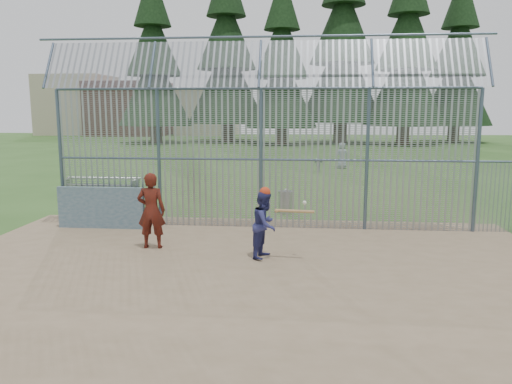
# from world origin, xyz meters

# --- Properties ---
(ground) EXTENTS (120.00, 120.00, 0.00)m
(ground) POSITION_xyz_m (0.00, 0.00, 0.00)
(ground) COLOR #2D511E
(ground) RESTS_ON ground
(dirt_infield) EXTENTS (14.00, 10.00, 0.02)m
(dirt_infield) POSITION_xyz_m (0.00, -0.50, 0.01)
(dirt_infield) COLOR #756047
(dirt_infield) RESTS_ON ground
(dugout_wall) EXTENTS (2.50, 0.12, 1.20)m
(dugout_wall) POSITION_xyz_m (-4.60, 2.90, 0.62)
(dugout_wall) COLOR #38566B
(dugout_wall) RESTS_ON dirt_infield
(batter) EXTENTS (0.78, 0.89, 1.55)m
(batter) POSITION_xyz_m (0.35, 0.47, 0.80)
(batter) COLOR navy
(batter) RESTS_ON dirt_infield
(onlooker) EXTENTS (0.72, 0.51, 1.88)m
(onlooker) POSITION_xyz_m (-2.50, 1.01, 0.96)
(onlooker) COLOR maroon
(onlooker) RESTS_ON dirt_infield
(bg_kid_standing) EXTENTS (0.87, 0.70, 1.53)m
(bg_kid_standing) POSITION_xyz_m (3.48, 18.81, 0.77)
(bg_kid_standing) COLOR gray
(bg_kid_standing) RESTS_ON ground
(bg_kid_seated) EXTENTS (0.51, 0.22, 0.86)m
(bg_kid_seated) POSITION_xyz_m (2.06, 16.91, 0.43)
(bg_kid_seated) COLOR slate
(bg_kid_seated) RESTS_ON ground
(batting_gear) EXTENTS (1.25, 0.35, 0.56)m
(batting_gear) POSITION_xyz_m (0.52, 0.44, 1.46)
(batting_gear) COLOR #B73418
(batting_gear) RESTS_ON ground
(trash_can) EXTENTS (0.56, 0.56, 0.82)m
(trash_can) POSITION_xyz_m (0.66, 5.65, 0.38)
(trash_can) COLOR #999BA1
(trash_can) RESTS_ON ground
(bleacher) EXTENTS (3.00, 0.95, 0.72)m
(bleacher) POSITION_xyz_m (-6.75, 8.10, 0.41)
(bleacher) COLOR slate
(bleacher) RESTS_ON ground
(backstop_fence) EXTENTS (20.09, 0.81, 5.30)m
(backstop_fence) POSITION_xyz_m (1.81, 3.43, 2.36)
(backstop_fence) COLOR #47566B
(backstop_fence) RESTS_ON ground
(conifer_row) EXTENTS (38.48, 12.26, 20.20)m
(conifer_row) POSITION_xyz_m (1.93, 41.51, 10.83)
(conifer_row) COLOR #332319
(conifer_row) RESTS_ON ground
(distant_buildings) EXTENTS (26.50, 10.50, 8.00)m
(distant_buildings) POSITION_xyz_m (-23.18, 56.49, 3.60)
(distant_buildings) COLOR brown
(distant_buildings) RESTS_ON ground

